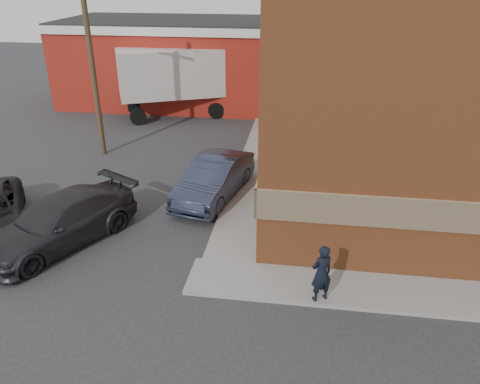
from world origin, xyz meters
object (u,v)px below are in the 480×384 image
at_px(sedan, 214,178).
at_px(warehouse, 182,61).
at_px(brick_building, 440,72).
at_px(man, 321,273).
at_px(box_truck, 187,77).
at_px(utility_pole, 92,61).
at_px(suv_b, 60,221).

bearing_deg(sedan, warehouse, 121.17).
xyz_separation_m(brick_building, man, (-4.97, -10.55, -3.66)).
bearing_deg(box_truck, warehouse, 84.61).
xyz_separation_m(brick_building, sedan, (-9.30, -4.19, -3.83)).
bearing_deg(utility_pole, suv_b, -76.34).
xyz_separation_m(utility_pole, man, (11.02, -10.55, -3.73)).
bearing_deg(utility_pole, man, -43.74).
relative_size(man, sedan, 0.35).
bearing_deg(suv_b, box_truck, 115.93).
bearing_deg(man, sedan, -85.62).
bearing_deg(brick_building, sedan, -155.75).
distance_m(utility_pole, box_truck, 8.14).
bearing_deg(warehouse, brick_building, -37.20).
bearing_deg(man, brick_building, -145.08).
xyz_separation_m(utility_pole, box_truck, (2.72, 7.33, -2.27)).
distance_m(sedan, suv_b, 6.33).
height_order(suv_b, box_truck, box_truck).
height_order(utility_pole, suv_b, utility_pole).
relative_size(utility_pole, box_truck, 1.00).
relative_size(utility_pole, man, 5.01).
distance_m(warehouse, man, 23.63).
xyz_separation_m(warehouse, man, (9.52, -21.55, -1.79)).
distance_m(utility_pole, man, 15.71).
bearing_deg(box_truck, brick_building, -52.67).
bearing_deg(sedan, box_truck, 121.34).
xyz_separation_m(sedan, box_truck, (-3.98, 11.53, 1.62)).
bearing_deg(brick_building, suv_b, -148.62).
bearing_deg(brick_building, warehouse, 142.80).
height_order(utility_pole, sedan, utility_pole).
relative_size(brick_building, suv_b, 3.17).
relative_size(brick_building, man, 10.15).
height_order(brick_building, suv_b, brick_building).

